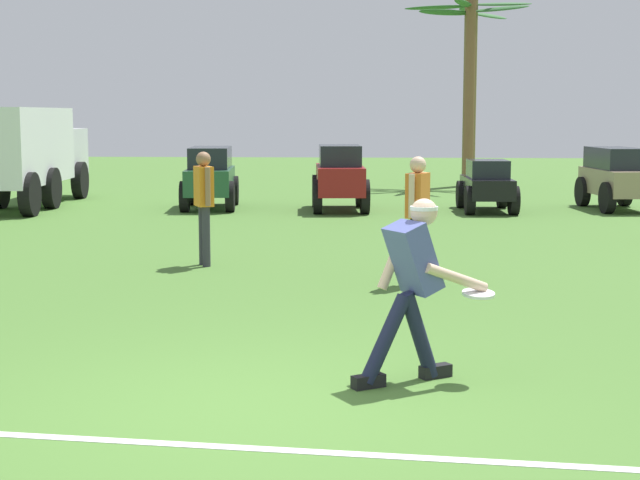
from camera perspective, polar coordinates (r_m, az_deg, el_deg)
name	(u,v)px	position (r m, az deg, el deg)	size (l,w,h in m)	color
ground_plane	(253,409)	(7.02, -3.92, -9.81)	(80.00, 80.00, 0.00)	#47732E
field_line_paint	(236,447)	(6.26, -4.91, -11.92)	(24.21, 0.10, 0.01)	white
frisbee_thrower	(412,280)	(7.57, 5.40, -2.33)	(1.07, 0.57, 1.43)	#191E38
frisbee_in_flight	(478,294)	(7.71, 9.20, -3.09)	(0.32, 0.32, 0.05)	white
teammate_near_sideline	(204,197)	(13.42, -6.77, 2.48)	(0.33, 0.48, 1.56)	#33333D
teammate_midfield	(417,208)	(11.92, 5.69, 1.89)	(0.31, 0.48, 1.56)	black
parked_car_slot_a	(210,175)	(21.70, -6.40, 3.76)	(1.37, 2.48, 1.34)	#235133
parked_car_slot_b	(340,176)	(21.09, 1.16, 3.75)	(1.35, 2.43, 1.40)	maroon
parked_car_slot_c	(487,185)	(21.16, 9.69, 3.18)	(1.16, 2.23, 1.10)	black
parked_car_slot_d	(616,176)	(22.22, 16.86, 3.57)	(1.39, 2.49, 1.34)	#998466
box_truck	(31,151)	(22.92, -16.44, 4.97)	(1.74, 5.97, 2.20)	silver
palm_tree_left_of_centre	(471,54)	(28.45, 8.77, 10.65)	(2.92, 3.16, 6.24)	brown
palm_tree_right_of_centre	(470,72)	(28.64, 8.74, 9.64)	(3.61, 3.59, 5.35)	brown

